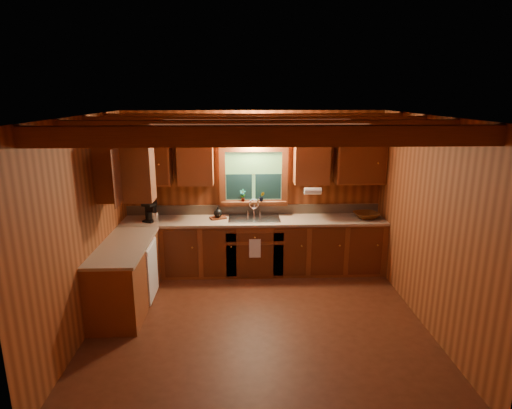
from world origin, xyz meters
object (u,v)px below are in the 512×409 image
at_px(wicker_basket, 366,215).
at_px(cutting_board, 218,218).
at_px(sink, 254,221).
at_px(coffee_maker, 150,212).

bearing_deg(wicker_basket, cutting_board, 178.13).
relative_size(cutting_board, wicker_basket, 0.63).
relative_size(sink, coffee_maker, 2.75).
bearing_deg(coffee_maker, sink, 25.88).
bearing_deg(wicker_basket, coffee_maker, -179.88).
height_order(cutting_board, wicker_basket, wicker_basket).
xyz_separation_m(sink, coffee_maker, (-1.64, -0.04, 0.19)).
relative_size(sink, wicker_basket, 2.08).
height_order(sink, coffee_maker, sink).
bearing_deg(sink, cutting_board, 175.61).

